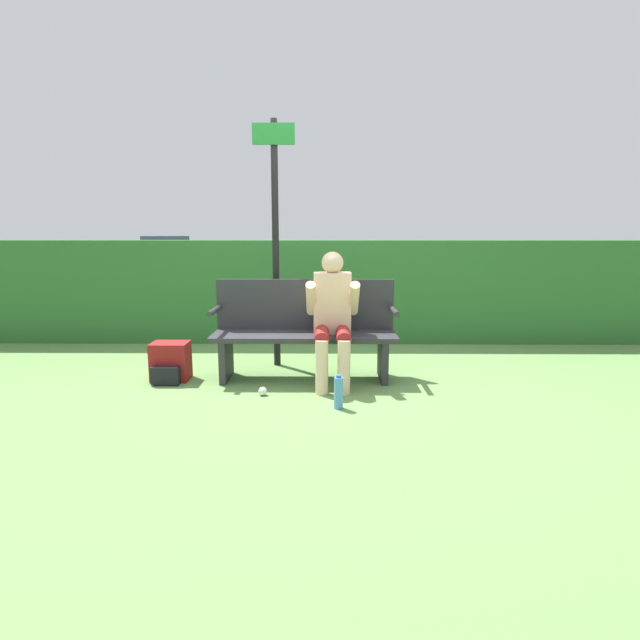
% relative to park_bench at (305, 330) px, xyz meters
% --- Properties ---
extents(ground_plane, '(40.00, 40.00, 0.00)m').
position_rel_park_bench_xyz_m(ground_plane, '(0.00, -0.07, -0.47)').
color(ground_plane, '#668E4C').
extents(hedge_back, '(12.00, 0.46, 1.29)m').
position_rel_park_bench_xyz_m(hedge_back, '(0.00, 1.67, 0.18)').
color(hedge_back, '#2D662D').
rests_on(hedge_back, ground).
extents(park_bench, '(1.73, 0.48, 0.94)m').
position_rel_park_bench_xyz_m(park_bench, '(0.00, 0.00, 0.00)').
color(park_bench, '#2D2D33').
rests_on(park_bench, ground).
extents(person_seated, '(0.48, 0.66, 1.21)m').
position_rel_park_bench_xyz_m(person_seated, '(0.26, -0.15, 0.19)').
color(person_seated, beige).
rests_on(person_seated, ground).
extents(backpack, '(0.34, 0.34, 0.36)m').
position_rel_park_bench_xyz_m(backpack, '(-1.27, -0.13, -0.29)').
color(backpack, maroon).
rests_on(backpack, ground).
extents(water_bottle, '(0.07, 0.07, 0.28)m').
position_rel_park_bench_xyz_m(water_bottle, '(0.30, -0.88, -0.34)').
color(water_bottle, '#4C8CCC').
rests_on(water_bottle, ground).
extents(signpost, '(0.42, 0.09, 2.48)m').
position_rel_park_bench_xyz_m(signpost, '(-0.31, 0.44, 0.93)').
color(signpost, black).
rests_on(signpost, ground).
extents(parked_car, '(2.84, 4.76, 1.27)m').
position_rel_park_bench_xyz_m(parked_car, '(-5.17, 12.28, 0.14)').
color(parked_car, silver).
rests_on(parked_car, ground).
extents(litter_crumple, '(0.07, 0.07, 0.07)m').
position_rel_park_bench_xyz_m(litter_crumple, '(-0.34, -0.56, -0.43)').
color(litter_crumple, silver).
rests_on(litter_crumple, ground).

